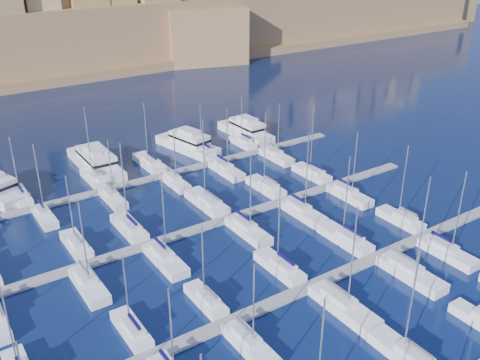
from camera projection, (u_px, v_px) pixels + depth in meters
ground at (256, 249)px, 81.19m from camera, size 600.00×600.00×0.00m
pontoon_mid_near at (308, 288)px, 72.07m from camera, size 84.00×2.00×0.40m
pontoon_mid_far at (221, 221)px, 88.63m from camera, size 84.00×2.00×0.40m
pontoon_far at (162, 176)px, 105.18m from camera, size 84.00×2.00×0.40m
sailboat_3 at (407, 356)px, 59.73m from camera, size 2.81×9.38×14.60m
sailboat_13 at (132, 330)px, 63.70m from camera, size 2.37×7.89×11.15m
sailboat_14 at (206, 300)px, 68.84m from camera, size 2.33×7.77×11.70m
sailboat_15 at (280, 267)px, 75.61m from camera, size 2.71×9.02×13.14m
sailboat_16 at (345, 239)px, 82.53m from camera, size 2.95×9.82×14.55m
sailboat_17 at (401, 219)px, 88.14m from camera, size 2.58×8.58×13.85m
sailboat_20 at (250, 345)px, 61.30m from camera, size 2.59×8.64×12.36m
sailboat_21 at (343, 306)px, 67.61m from camera, size 3.12×10.41×15.60m
sailboat_22 at (411, 273)px, 74.13m from camera, size 3.09×10.29×16.07m
sailboat_23 at (447, 252)px, 78.99m from camera, size 2.76×9.21×14.35m
sailboat_25 at (77, 245)px, 80.92m from camera, size 2.61×8.68×12.33m
sailboat_26 at (130, 228)px, 85.59m from camera, size 2.82×9.42×15.30m
sailboat_27 at (207, 202)px, 93.57m from camera, size 3.22×10.73×16.09m
sailboat_28 at (266, 187)px, 99.29m from camera, size 2.79×9.31×15.30m
sailboat_29 at (312, 173)px, 104.87m from camera, size 2.74×9.13×14.79m
sailboat_31 at (89, 285)px, 71.80m from camera, size 2.81×9.36×13.76m
sailboat_32 at (165, 259)px, 77.38m from camera, size 2.92×9.74×15.07m
sailboat_33 at (248, 230)px, 84.87m from camera, size 2.87×9.58×14.16m
sailboat_34 at (302, 212)px, 90.45m from camera, size 2.92×9.73×15.48m
sailboat_35 at (349, 195)px, 96.26m from camera, size 2.80×9.34×13.36m
sailboat_37 at (21, 196)px, 95.90m from camera, size 2.53×8.43×12.10m
sailboat_38 at (94, 178)px, 102.87m from camera, size 2.61×8.70×15.06m
sailboat_39 at (150, 163)px, 109.61m from camera, size 3.10×10.35×13.58m
sailboat_40 at (203, 152)px, 115.14m from camera, size 2.59×8.65×11.79m
sailboat_41 at (243, 143)px, 120.13m from camera, size 2.41×8.04×11.86m
sailboat_43 at (45, 216)px, 89.05m from camera, size 2.43×8.10×14.02m
sailboat_44 at (113, 198)px, 95.08m from camera, size 2.46×8.21×12.27m
sailboat_45 at (175, 182)px, 101.33m from camera, size 2.48×8.27×11.21m
sailboat_46 at (226, 170)px, 106.40m from camera, size 2.89×9.63×13.84m
sailboat_47 at (276, 156)px, 112.97m from camera, size 2.78×9.27×12.66m
motor_yacht_b at (96, 161)px, 107.86m from camera, size 5.83×19.19×5.25m
motor_yacht_c at (188, 143)px, 117.29m from camera, size 8.28×17.15×5.25m
motor_yacht_d at (246, 130)px, 125.01m from camera, size 5.35×16.46×5.25m
fortified_city at (5, 21)px, 191.68m from camera, size 460.00×108.95×59.52m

